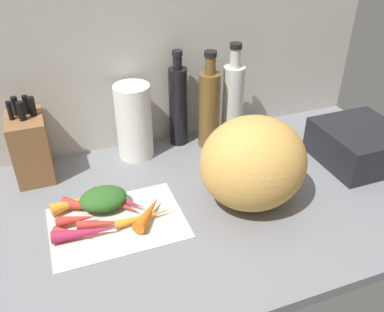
# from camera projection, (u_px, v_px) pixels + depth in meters

# --- Properties ---
(ground_plane) EXTENTS (1.70, 0.80, 0.03)m
(ground_plane) POSITION_uv_depth(u_px,v_px,m) (165.00, 211.00, 1.16)
(ground_plane) COLOR slate
(wall_back) EXTENTS (1.70, 0.03, 0.60)m
(wall_back) POSITION_uv_depth(u_px,v_px,m) (125.00, 58.00, 1.29)
(wall_back) COLOR #BCB7AD
(wall_back) RESTS_ON ground_plane
(cutting_board) EXTENTS (0.35, 0.25, 0.01)m
(cutting_board) POSITION_uv_depth(u_px,v_px,m) (117.00, 223.00, 1.09)
(cutting_board) COLOR beige
(cutting_board) RESTS_ON ground_plane
(carrot_0) EXTENTS (0.09, 0.11, 0.02)m
(carrot_0) POSITION_uv_depth(u_px,v_px,m) (123.00, 206.00, 1.13)
(carrot_0) COLOR red
(carrot_0) RESTS_ON cutting_board
(carrot_1) EXTENTS (0.11, 0.09, 0.03)m
(carrot_1) POSITION_uv_depth(u_px,v_px,m) (81.00, 206.00, 1.12)
(carrot_1) COLOR red
(carrot_1) RESTS_ON cutting_board
(carrot_2) EXTENTS (0.17, 0.05, 0.03)m
(carrot_2) POSITION_uv_depth(u_px,v_px,m) (87.00, 232.00, 1.03)
(carrot_2) COLOR #B2264C
(carrot_2) RESTS_ON cutting_board
(carrot_3) EXTENTS (0.14, 0.06, 0.03)m
(carrot_3) POSITION_uv_depth(u_px,v_px,m) (76.00, 202.00, 1.13)
(carrot_3) COLOR orange
(carrot_3) RESTS_ON cutting_board
(carrot_4) EXTENTS (0.14, 0.14, 0.03)m
(carrot_4) POSITION_uv_depth(u_px,v_px,m) (119.00, 200.00, 1.14)
(carrot_4) COLOR #B2264C
(carrot_4) RESTS_ON cutting_board
(carrot_5) EXTENTS (0.10, 0.04, 0.03)m
(carrot_5) POSITION_uv_depth(u_px,v_px,m) (76.00, 219.00, 1.07)
(carrot_5) COLOR red
(carrot_5) RESTS_ON cutting_board
(carrot_6) EXTENTS (0.10, 0.08, 0.02)m
(carrot_6) POSITION_uv_depth(u_px,v_px,m) (73.00, 233.00, 1.04)
(carrot_6) COLOR red
(carrot_6) RESTS_ON cutting_board
(carrot_7) EXTENTS (0.16, 0.03, 0.02)m
(carrot_7) POSITION_uv_depth(u_px,v_px,m) (145.00, 217.00, 1.09)
(carrot_7) COLOR orange
(carrot_7) RESTS_ON cutting_board
(carrot_8) EXTENTS (0.14, 0.06, 0.03)m
(carrot_8) POSITION_uv_depth(u_px,v_px,m) (104.00, 223.00, 1.07)
(carrot_8) COLOR red
(carrot_8) RESTS_ON cutting_board
(carrot_9) EXTENTS (0.11, 0.12, 0.04)m
(carrot_9) POSITION_uv_depth(u_px,v_px,m) (148.00, 213.00, 1.09)
(carrot_9) COLOR orange
(carrot_9) RESTS_ON cutting_board
(carrot_greens_pile) EXTENTS (0.13, 0.10, 0.05)m
(carrot_greens_pile) POSITION_uv_depth(u_px,v_px,m) (103.00, 199.00, 1.13)
(carrot_greens_pile) COLOR #2D6023
(carrot_greens_pile) RESTS_ON cutting_board
(winter_squash) EXTENTS (0.29, 0.26, 0.26)m
(winter_squash) POSITION_uv_depth(u_px,v_px,m) (253.00, 163.00, 1.11)
(winter_squash) COLOR gold
(winter_squash) RESTS_ON ground_plane
(knife_block) EXTENTS (0.10, 0.15, 0.25)m
(knife_block) POSITION_uv_depth(u_px,v_px,m) (30.00, 146.00, 1.23)
(knife_block) COLOR brown
(knife_block) RESTS_ON ground_plane
(paper_towel_roll) EXTENTS (0.11, 0.11, 0.25)m
(paper_towel_roll) POSITION_uv_depth(u_px,v_px,m) (134.00, 122.00, 1.32)
(paper_towel_roll) COLOR white
(paper_towel_roll) RESTS_ON ground_plane
(bottle_0) EXTENTS (0.06, 0.06, 0.33)m
(bottle_0) POSITION_uv_depth(u_px,v_px,m) (178.00, 105.00, 1.38)
(bottle_0) COLOR black
(bottle_0) RESTS_ON ground_plane
(bottle_1) EXTENTS (0.07, 0.07, 0.33)m
(bottle_1) POSITION_uv_depth(u_px,v_px,m) (209.00, 107.00, 1.36)
(bottle_1) COLOR brown
(bottle_1) RESTS_ON ground_plane
(bottle_2) EXTENTS (0.07, 0.07, 0.34)m
(bottle_2) POSITION_uv_depth(u_px,v_px,m) (233.00, 101.00, 1.40)
(bottle_2) COLOR silver
(bottle_2) RESTS_ON ground_plane
(dish_rack) EXTENTS (0.24, 0.25, 0.12)m
(dish_rack) POSITION_uv_depth(u_px,v_px,m) (359.00, 144.00, 1.32)
(dish_rack) COLOR black
(dish_rack) RESTS_ON ground_plane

